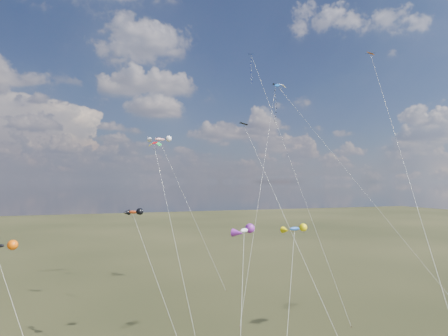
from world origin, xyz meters
name	(u,v)px	position (x,y,z in m)	size (l,w,h in m)	color
diamond_black_high	(274,112)	(14.10, 32.26, 29.20)	(14.13, 17.52, 34.27)	black
diamond_navy_tall	(257,82)	(10.61, 31.63, 33.75)	(4.25, 21.85, 39.17)	#0A1954
diamond_black_mid	(270,183)	(1.79, 8.90, 17.18)	(6.09, 12.89, 23.85)	black
diamond_orange_center	(399,146)	(8.63, -1.62, 20.30)	(11.81, 23.55, 31.25)	#C35B04
parafoil_blue_white	(282,86)	(15.20, 31.47, 33.44)	(16.38, 22.28, 34.31)	blue
parafoil_tricolor	(155,144)	(-6.33, 30.54, 22.85)	(2.29, 21.06, 23.57)	gold
novelty_orange_black	(133,213)	(-11.11, 16.68, 13.89)	(5.31, 9.62, 14.41)	#E44517
novelty_white_purple	(244,231)	(-4.04, 1.76, 13.30)	(4.40, 7.53, 13.82)	white
novelty_redwhite_stripe	(160,140)	(-3.13, 44.32, 25.03)	(10.47, 13.63, 25.77)	red
novelty_blue_yellow	(294,229)	(2.65, 5.44, 12.77)	(6.14, 7.20, 13.27)	blue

